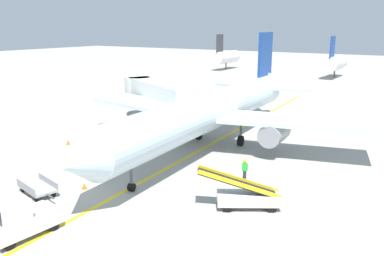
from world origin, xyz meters
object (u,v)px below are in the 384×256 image
Objects in this scene: pushback_tug at (19,219)px; belt_loader_forward_hold at (112,149)px; jet_bridge at (154,93)px; belt_loader_aft_hold at (246,196)px; airliner at (213,110)px; safety_cone_nose_right at (84,186)px; ground_crew_marshaller at (245,170)px; safety_cone_nose_left at (68,142)px; baggage_cart_loaded at (38,188)px; safety_cone_wingtip_left at (170,123)px; baggage_tug_near_wing at (137,131)px.

belt_loader_forward_hold is at bearing 112.02° from pushback_tug.
jet_bridge is 23.56m from belt_loader_aft_hold.
safety_cone_nose_right is (-2.38, -13.48, -3.20)m from airliner.
safety_cone_nose_right is (-8.67, -7.02, -0.69)m from ground_crew_marshaller.
airliner is at bearing -23.98° from jet_bridge.
pushback_tug reaches higher than safety_cone_nose_left.
belt_loader_forward_hold is 1.16× the size of baggage_cart_loaded.
pushback_tug is at bearing -72.83° from safety_cone_nose_right.
ground_crew_marshaller is 17.99m from safety_cone_nose_left.
safety_cone_wingtip_left is at bearing 72.54° from safety_cone_nose_left.
baggage_tug_near_wing reaches higher than safety_cone_wingtip_left.
belt_loader_aft_hold is (13.60, -2.81, 0.00)m from belt_loader_forward_hold.
airliner is at bearing 79.97° from safety_cone_nose_right.
baggage_cart_loaded is at bearing -156.17° from belt_loader_aft_hold.
belt_loader_aft_hold is (8.16, -10.24, -2.64)m from airliner.
jet_bridge is 3.30× the size of baggage_cart_loaded.
belt_loader_aft_hold is (18.20, -14.71, -2.77)m from jet_bridge.
pushback_tug is 14.94m from ground_crew_marshaller.
baggage_tug_near_wing is 0.52× the size of belt_loader_aft_hold.
safety_cone_nose_left is (-11.69, -6.71, -3.20)m from airliner.
jet_bridge is 19.79m from safety_cone_nose_right.
pushback_tug is 0.85× the size of belt_loader_forward_hold.
pushback_tug is 13.37m from belt_loader_forward_hold.
baggage_tug_near_wing is 6.50m from safety_cone_nose_left.
safety_cone_nose_right is (4.68, -11.29, -0.71)m from baggage_tug_near_wing.
safety_cone_wingtip_left is at bearing 107.33° from safety_cone_nose_right.
jet_bridge is 3.36× the size of pushback_tug.
safety_cone_nose_left is at bearing 143.94° from safety_cone_nose_right.
belt_loader_aft_hold is (15.23, -8.05, -0.15)m from baggage_tug_near_wing.
safety_cone_wingtip_left is (-3.78, 20.52, -0.25)m from baggage_cart_loaded.
pushback_tug is at bearing -68.41° from jet_bridge.
belt_loader_forward_hold reaches higher than safety_cone_wingtip_left.
baggage_tug_near_wing reaches higher than safety_cone_nose_left.
pushback_tug reaches higher than safety_cone_wingtip_left.
pushback_tug is 17.31m from safety_cone_nose_left.
baggage_cart_loaded is (-4.30, -15.75, -2.95)m from airliner.
belt_loader_aft_hold is at bearing -38.94° from jet_bridge.
belt_loader_forward_hold reaches higher than baggage_cart_loaded.
jet_bridge is 2.85× the size of belt_loader_forward_hold.
airliner is 80.25× the size of safety_cone_wingtip_left.
airliner is 7.81m from baggage_tug_near_wing.
safety_cone_nose_left is at bearing 169.90° from belt_loader_aft_hold.
jet_bridge reaches higher than pushback_tug.
airliner is 7.17× the size of belt_loader_aft_hold.
pushback_tug is 8.57× the size of safety_cone_nose_right.
belt_loader_forward_hold is (-5.01, 12.39, -0.22)m from pushback_tug.
safety_cone_nose_left is (-1.65, -11.17, -3.32)m from jet_bridge.
belt_loader_forward_hold is 12.49m from safety_cone_wingtip_left.
jet_bridge is (-10.04, 4.46, 0.12)m from airliner.
baggage_tug_near_wing is 1.51× the size of ground_crew_marshaller.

